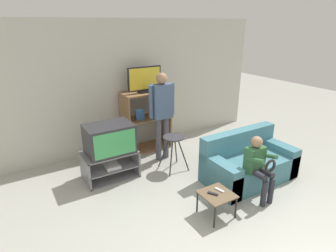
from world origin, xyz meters
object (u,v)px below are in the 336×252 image
at_px(snack_table, 217,196).
at_px(remote_control_black, 213,194).
at_px(media_shelf, 146,120).
at_px(remote_control_white, 219,190).
at_px(person_standing_adult, 162,108).
at_px(television_main, 109,139).
at_px(folding_stool, 174,142).
at_px(tv_stand, 110,165).
at_px(couch, 248,164).
at_px(person_seated_child, 258,164).
at_px(television_flat, 145,80).

bearing_deg(snack_table, remote_control_black, 162.11).
height_order(media_shelf, remote_control_white, media_shelf).
bearing_deg(remote_control_black, person_standing_adult, 50.59).
bearing_deg(television_main, folding_stool, -16.97).
height_order(television_main, media_shelf, media_shelf).
distance_m(folding_stool, snack_table, 1.45).
xyz_separation_m(snack_table, remote_control_black, (-0.06, 0.02, 0.05)).
distance_m(tv_stand, couch, 2.35).
distance_m(folding_stool, person_standing_adult, 0.69).
distance_m(couch, person_standing_adult, 1.81).
bearing_deg(person_seated_child, remote_control_black, -179.51).
bearing_deg(television_flat, folding_stool, -88.72).
xyz_separation_m(television_main, snack_table, (0.86, -1.74, -0.41)).
distance_m(tv_stand, snack_table, 1.95).
bearing_deg(remote_control_white, couch, 10.11).
bearing_deg(tv_stand, snack_table, -63.16).
relative_size(tv_stand, remote_control_white, 6.20).
relative_size(couch, person_seated_child, 1.59).
distance_m(couch, person_seated_child, 0.64).
height_order(television_flat, remote_control_white, television_flat).
relative_size(tv_stand, person_standing_adult, 0.53).
distance_m(television_main, television_flat, 1.46).
bearing_deg(folding_stool, person_seated_child, -66.61).
xyz_separation_m(snack_table, person_seated_child, (0.80, 0.03, 0.27)).
bearing_deg(tv_stand, television_main, -11.40).
distance_m(snack_table, remote_control_white, 0.10).
xyz_separation_m(couch, person_standing_adult, (-0.87, 1.40, 0.75)).
xyz_separation_m(television_main, person_standing_adult, (1.10, 0.15, 0.31)).
height_order(media_shelf, television_flat, television_flat).
xyz_separation_m(remote_control_white, person_seated_child, (0.72, -0.01, 0.22)).
distance_m(person_standing_adult, person_seated_child, 2.00).
bearing_deg(couch, snack_table, -155.94).
relative_size(media_shelf, couch, 0.79).
bearing_deg(person_standing_adult, tv_stand, -172.43).
bearing_deg(folding_stool, couch, -45.35).
relative_size(tv_stand, couch, 0.58).
bearing_deg(remote_control_white, person_standing_adult, 71.37).
bearing_deg(media_shelf, couch, -65.30).
bearing_deg(television_main, person_standing_adult, 7.92).
height_order(folding_stool, snack_table, folding_stool).
xyz_separation_m(television_flat, person_standing_adult, (0.06, -0.56, -0.44)).
bearing_deg(couch, person_standing_adult, 121.93).
height_order(tv_stand, remote_control_black, tv_stand).
bearing_deg(person_standing_adult, snack_table, -97.13).
height_order(folding_stool, remote_control_black, folding_stool).
bearing_deg(folding_stool, remote_control_white, -95.05).
xyz_separation_m(television_main, folding_stool, (1.06, -0.32, -0.19)).
relative_size(television_flat, remote_control_white, 4.89).
relative_size(snack_table, couch, 0.27).
xyz_separation_m(television_flat, remote_control_black, (-0.23, -2.43, -1.11)).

